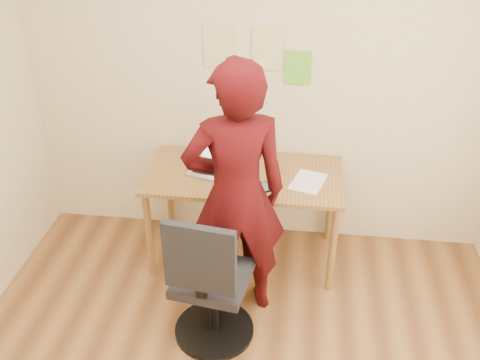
# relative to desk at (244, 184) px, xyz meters

# --- Properties ---
(room) EXTENTS (3.58, 3.58, 2.78)m
(room) POSITION_rel_desk_xyz_m (0.08, -1.38, 0.70)
(room) COLOR brown
(room) RESTS_ON ground
(desk) EXTENTS (1.40, 0.70, 0.74)m
(desk) POSITION_rel_desk_xyz_m (0.00, 0.00, 0.00)
(desk) COLOR olive
(desk) RESTS_ON ground
(laptop) EXTENTS (0.43, 0.40, 0.26)m
(laptop) POSITION_rel_desk_xyz_m (-0.20, 0.04, 0.14)
(laptop) COLOR #B2B3BA
(laptop) RESTS_ON desk
(paper_sheet) EXTENTS (0.28, 0.34, 0.00)m
(paper_sheet) POSITION_rel_desk_xyz_m (0.45, -0.05, 0.09)
(paper_sheet) COLOR white
(paper_sheet) RESTS_ON desk
(phone) EXTENTS (0.12, 0.14, 0.01)m
(phone) POSITION_rel_desk_xyz_m (0.16, -0.16, 0.09)
(phone) COLOR black
(phone) RESTS_ON desk
(wall_note_left) EXTENTS (0.21, 0.00, 0.30)m
(wall_note_left) POSITION_rel_desk_xyz_m (-0.23, 0.36, 0.89)
(wall_note_left) COLOR #D6D180
(wall_note_left) RESTS_ON room
(wall_note_mid) EXTENTS (0.21, 0.00, 0.30)m
(wall_note_mid) POSITION_rel_desk_xyz_m (0.11, 0.36, 0.89)
(wall_note_mid) COLOR #D6D180
(wall_note_mid) RESTS_ON room
(wall_note_right) EXTENTS (0.18, 0.00, 0.24)m
(wall_note_right) POSITION_rel_desk_xyz_m (0.33, 0.36, 0.76)
(wall_note_right) COLOR #66C12B
(wall_note_right) RESTS_ON room
(office_chair) EXTENTS (0.52, 0.52, 1.00)m
(office_chair) POSITION_rel_desk_xyz_m (-0.11, -0.87, -0.23)
(office_chair) COLOR black
(office_chair) RESTS_ON ground
(person) EXTENTS (0.74, 0.59, 1.78)m
(person) POSITION_rel_desk_xyz_m (0.01, -0.52, 0.24)
(person) COLOR #3C080A
(person) RESTS_ON ground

